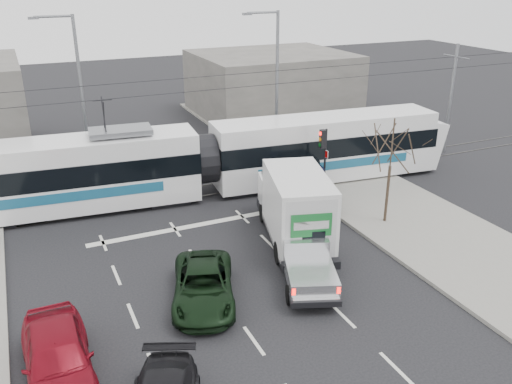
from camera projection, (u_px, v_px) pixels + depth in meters
name	position (u px, v px, depth m)	size (l,w,h in m)	color
ground	(262.00, 284.00, 20.84)	(120.00, 120.00, 0.00)	black
sidewalk_right	(444.00, 238.00, 24.24)	(6.00, 60.00, 0.15)	gray
rails	(184.00, 194.00, 29.26)	(60.00, 1.60, 0.03)	#33302D
building_right	(272.00, 84.00, 44.69)	(12.00, 10.00, 5.00)	slate
bare_tree	(392.00, 148.00, 24.40)	(2.40, 2.40, 5.00)	#47382B
traffic_signal	(323.00, 148.00, 27.74)	(0.44, 0.44, 3.60)	black
street_lamp_near	(274.00, 76.00, 33.49)	(2.38, 0.25, 9.00)	slate
street_lamp_far	(78.00, 86.00, 30.79)	(2.38, 0.25, 9.00)	slate
catenary	(181.00, 124.00, 27.79)	(60.00, 0.20, 7.00)	black
tram	(204.00, 160.00, 28.47)	(27.01, 5.20, 5.49)	white
silver_pickup	(305.00, 253.00, 21.20)	(3.50, 5.49, 1.89)	black
box_truck	(295.00, 207.00, 23.50)	(4.04, 7.09, 3.36)	black
navy_pickup	(305.00, 181.00, 28.23)	(2.76, 5.21, 2.09)	black
green_car	(203.00, 286.00, 19.55)	(2.15, 4.66, 1.30)	black
red_car	(58.00, 357.00, 15.68)	(1.93, 4.80, 1.64)	maroon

